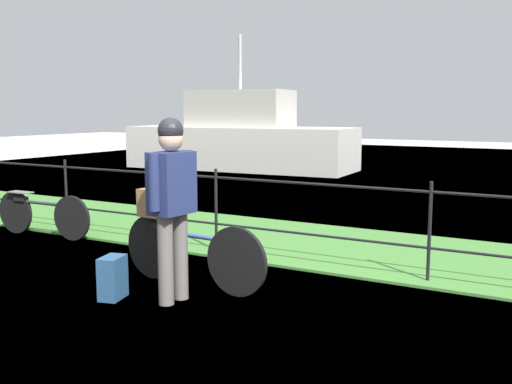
# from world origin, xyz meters

# --- Properties ---
(ground_plane) EXTENTS (60.00, 60.00, 0.00)m
(ground_plane) POSITION_xyz_m (0.00, 0.00, 0.00)
(ground_plane) COLOR beige
(grass_strip) EXTENTS (27.00, 2.40, 0.03)m
(grass_strip) POSITION_xyz_m (0.00, 3.13, 0.01)
(grass_strip) COLOR #478438
(grass_strip) RESTS_ON ground
(harbor_water) EXTENTS (30.00, 30.00, 0.00)m
(harbor_water) POSITION_xyz_m (0.00, 9.42, 0.00)
(harbor_water) COLOR #426684
(harbor_water) RESTS_ON ground
(iron_fence) EXTENTS (18.04, 0.04, 1.04)m
(iron_fence) POSITION_xyz_m (0.00, 2.15, 0.62)
(iron_fence) COLOR black
(iron_fence) RESTS_ON ground
(bicycle_main) EXTENTS (1.75, 0.21, 0.67)m
(bicycle_main) POSITION_xyz_m (-0.74, 0.88, 0.35)
(bicycle_main) COLOR black
(bicycle_main) RESTS_ON ground
(wooden_crate) EXTENTS (0.42, 0.31, 0.28)m
(wooden_crate) POSITION_xyz_m (-1.14, 0.91, 0.81)
(wooden_crate) COLOR olive
(wooden_crate) RESTS_ON bicycle_main
(terrier_dog) EXTENTS (0.32, 0.16, 0.18)m
(terrier_dog) POSITION_xyz_m (-1.12, 0.90, 1.03)
(terrier_dog) COLOR #4C3D2D
(terrier_dog) RESTS_ON wooden_crate
(cyclist_person) EXTENTS (0.29, 0.54, 1.68)m
(cyclist_person) POSITION_xyz_m (-0.61, 0.41, 1.00)
(cyclist_person) COLOR slate
(cyclist_person) RESTS_ON ground
(backpack_on_paving) EXTENTS (0.25, 0.32, 0.40)m
(backpack_on_paving) POSITION_xyz_m (-1.15, 0.20, 0.20)
(backpack_on_paving) COLOR #28517A
(backpack_on_paving) RESTS_ON ground
(bicycle_parked) EXTENTS (1.66, 0.18, 0.60)m
(bicycle_parked) POSITION_xyz_m (-3.92, 1.75, 0.32)
(bicycle_parked) COLOR black
(bicycle_parked) RESTS_ON ground
(moored_boat_near) EXTENTS (6.84, 2.57, 3.90)m
(moored_boat_near) POSITION_xyz_m (-6.36, 11.13, 0.86)
(moored_boat_near) COLOR silver
(moored_boat_near) RESTS_ON ground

